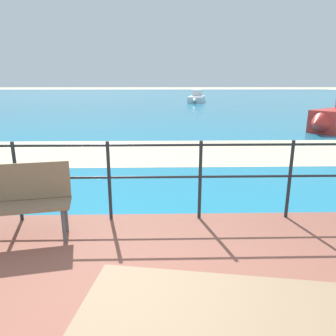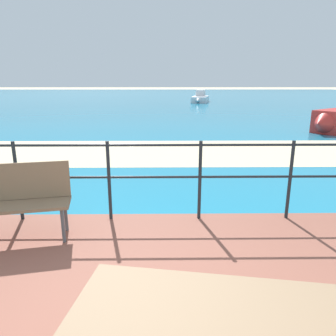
% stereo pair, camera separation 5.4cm
% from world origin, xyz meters
% --- Properties ---
extents(sea_water, '(90.00, 90.00, 0.01)m').
position_xyz_m(sea_water, '(0.00, 40.00, 0.01)').
color(sea_water, teal).
rests_on(sea_water, ground).
extents(beach_strip, '(54.01, 3.43, 0.01)m').
position_xyz_m(beach_strip, '(0.00, 6.86, 0.01)').
color(beach_strip, beige).
rests_on(beach_strip, ground).
extents(park_bench, '(1.53, 0.69, 0.87)m').
position_xyz_m(park_bench, '(-1.71, 1.92, 0.58)').
color(park_bench, '#7A6047').
rests_on(park_bench, patio_paving).
extents(railing_fence, '(5.94, 0.04, 1.05)m').
position_xyz_m(railing_fence, '(0.00, 2.46, 0.72)').
color(railing_fence, '#1E2328').
rests_on(railing_fence, patio_paving).
extents(boat_mid, '(2.11, 4.30, 1.13)m').
position_xyz_m(boat_mid, '(3.56, 28.81, 0.38)').
color(boat_mid, silver).
rests_on(boat_mid, sea_water).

